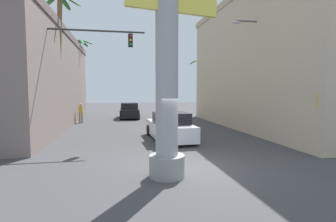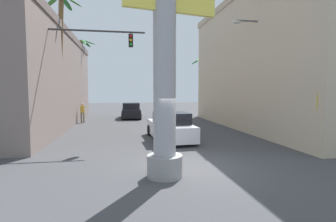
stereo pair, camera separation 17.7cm
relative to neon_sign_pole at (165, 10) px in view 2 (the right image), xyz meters
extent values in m
plane|color=#424244|center=(1.02, 10.76, -5.18)|extent=(86.30, 86.30, 0.00)
cube|color=slate|center=(-8.56, 13.06, -1.83)|extent=(7.02, 19.35, 6.70)
cube|color=#655651|center=(-8.56, 13.06, 1.77)|extent=(7.16, 19.74, 0.50)
cube|color=#C6B293|center=(10.59, 9.75, -0.59)|extent=(7.98, 17.40, 9.17)
cylinder|color=#9E9EA3|center=(-0.01, 0.00, -0.81)|extent=(0.71, 0.71, 8.73)
cylinder|color=gray|center=(-0.01, 0.00, -4.83)|extent=(1.13, 1.13, 0.70)
cube|color=#F2E04C|center=(0.19, 0.00, 0.23)|extent=(2.98, 0.79, 0.56)
cylinder|color=#59595E|center=(7.21, 6.53, -1.69)|extent=(0.16, 0.16, 6.97)
cylinder|color=#59595E|center=(6.26, 6.53, 1.64)|extent=(1.89, 0.10, 0.10)
ellipsoid|color=beige|center=(5.32, 6.53, 1.54)|extent=(0.56, 0.28, 0.20)
cylinder|color=slate|center=(6.81, 1.67, -3.85)|extent=(0.08, 0.08, 2.65)
cube|color=yellow|center=(6.81, 1.67, -2.88)|extent=(0.47, 0.47, 0.64)
cylinder|color=#333333|center=(-5.17, 6.69, -2.16)|extent=(0.14, 0.14, 6.04)
cylinder|color=#333333|center=(-2.60, 6.69, 0.77)|extent=(5.16, 0.10, 0.10)
cube|color=black|center=(-0.79, 6.69, 0.32)|extent=(0.24, 0.24, 0.70)
sphere|color=red|center=(-0.79, 6.56, 0.54)|extent=(0.14, 0.14, 0.14)
sphere|color=yellow|center=(-0.79, 6.56, 0.32)|extent=(0.14, 0.14, 0.14)
sphere|color=green|center=(-0.79, 6.56, 0.10)|extent=(0.14, 0.14, 0.14)
cylinder|color=black|center=(0.34, 7.87, -4.86)|extent=(0.25, 0.65, 0.64)
cylinder|color=black|center=(2.15, 7.96, -4.86)|extent=(0.25, 0.65, 0.64)
cylinder|color=black|center=(0.49, 4.58, -4.86)|extent=(0.25, 0.65, 0.64)
cylinder|color=black|center=(2.30, 4.66, -4.86)|extent=(0.25, 0.65, 0.64)
cube|color=silver|center=(1.32, 6.27, -4.62)|extent=(2.12, 4.80, 0.80)
cube|color=black|center=(1.34, 5.91, -3.92)|extent=(1.84, 2.06, 0.60)
cylinder|color=black|center=(-1.25, 20.01, -4.86)|extent=(0.22, 0.64, 0.64)
cylinder|color=black|center=(0.43, 20.00, -4.86)|extent=(0.22, 0.64, 0.64)
cylinder|color=black|center=(-1.27, 17.01, -4.86)|extent=(0.22, 0.64, 0.64)
cylinder|color=black|center=(0.41, 17.00, -4.86)|extent=(0.22, 0.64, 0.64)
cube|color=black|center=(-0.42, 18.51, -4.62)|extent=(1.80, 4.30, 0.80)
cube|color=black|center=(-0.42, 18.51, -3.92)|extent=(1.64, 2.37, 0.60)
cylinder|color=brown|center=(7.59, 19.95, -2.02)|extent=(0.81, 0.40, 6.33)
ellipsoid|color=#22782D|center=(8.36, 20.31, 0.96)|extent=(1.47, 0.58, 0.70)
ellipsoid|color=#1F712D|center=(7.72, 20.93, 0.91)|extent=(0.53, 1.40, 0.85)
ellipsoid|color=#26742D|center=(7.09, 20.72, 0.93)|extent=(1.24, 1.24, 0.78)
ellipsoid|color=#30742D|center=(7.04, 19.71, 0.99)|extent=(1.35, 1.20, 0.62)
ellipsoid|color=#315E2D|center=(7.71, 19.44, 0.93)|extent=(0.52, 1.43, 0.78)
cylinder|color=brown|center=(-5.22, 9.94, -0.79)|extent=(0.79, 0.51, 8.78)
ellipsoid|color=#306C2D|center=(-4.39, 10.12, 3.36)|extent=(1.34, 0.47, 0.84)
ellipsoid|color=#20672D|center=(-4.89, 10.87, 3.41)|extent=(0.77, 1.43, 0.69)
ellipsoid|color=#32762D|center=(-5.71, 10.61, 3.40)|extent=(1.32, 1.10, 0.72)
cylinder|color=brown|center=(-5.27, 19.36, -1.32)|extent=(0.52, 0.60, 7.71)
ellipsoid|color=#1F6B2D|center=(-4.46, 19.44, 2.40)|extent=(1.31, 0.43, 0.52)
ellipsoid|color=#2A742D|center=(-4.80, 20.05, 2.37)|extent=(0.93, 1.28, 0.61)
ellipsoid|color=#2F6E2D|center=(-5.35, 20.09, 2.42)|extent=(0.79, 1.35, 0.46)
ellipsoid|color=#29712D|center=(-5.78, 19.51, 2.31)|extent=(1.21, 0.43, 0.79)
ellipsoid|color=#2A6B2D|center=(-5.55, 18.98, 2.40)|extent=(1.12, 1.21, 0.54)
ellipsoid|color=#255F2D|center=(-4.88, 18.86, 2.34)|extent=(0.79, 1.28, 0.70)
cylinder|color=brown|center=(7.48, 5.56, -0.73)|extent=(0.67, 0.48, 8.90)
cylinder|color=gray|center=(-4.57, 15.31, -4.74)|extent=(0.14, 0.14, 0.88)
cylinder|color=gray|center=(-4.76, 15.24, -4.74)|extent=(0.14, 0.14, 0.88)
cylinder|color=gold|center=(-4.66, 15.27, -4.00)|extent=(0.44, 0.44, 0.60)
sphere|color=tan|center=(-4.66, 15.27, -3.59)|extent=(0.22, 0.22, 0.22)
camera|label=1|loc=(-1.50, -8.03, -2.45)|focal=28.00mm
camera|label=2|loc=(-1.33, -8.06, -2.45)|focal=28.00mm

